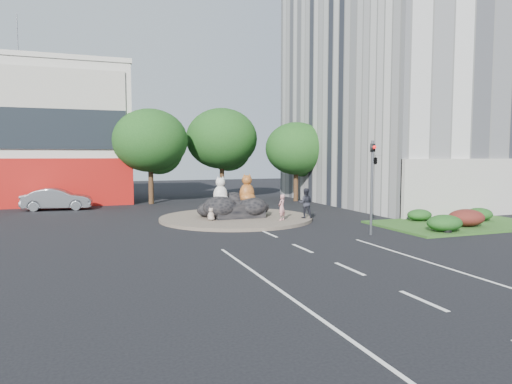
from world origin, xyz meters
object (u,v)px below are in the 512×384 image
Objects in this scene: kitten_calico at (211,214)px; pedestrian_dark at (305,203)px; pedestrian_pink at (282,207)px; parked_car at (57,199)px; cat_white at (220,190)px; cat_tabby at (247,188)px; kitten_white at (258,211)px; litter_bin at (448,226)px.

pedestrian_dark is at bearing 19.82° from kitten_calico.
pedestrian_pink reaches higher than parked_car.
cat_white is 1.79m from cat_tabby.
kitten_white is (3.33, 0.56, -0.04)m from kitten_calico.
parked_car is at bearing 159.97° from kitten_calico.
kitten_calico is at bearing 12.85° from pedestrian_dark.
kitten_calico is at bearing -167.75° from cat_tabby.
kitten_calico is 1.24× the size of litter_bin.
litter_bin is at bearing -55.82° from cat_tabby.
kitten_white is at bearing -18.59° from cat_white.
pedestrian_dark is 8.72m from litter_bin.
kitten_white is 0.38× the size of pedestrian_dark.
parked_car is (-12.13, 10.07, -1.23)m from cat_tabby.
cat_white is 13.69m from litter_bin.
kitten_white is 0.46× the size of pedestrian_pink.
kitten_white is 3.15m from pedestrian_dark.
kitten_white is at bearing -123.71° from parked_car.
kitten_white is 2.19m from pedestrian_pink.
cat_tabby is at bearing -8.54° from pedestrian_dark.
pedestrian_dark is (5.08, -2.08, -0.83)m from cat_white.
litter_bin is at bearing -81.59° from kitten_white.
cat_white is at bearing 169.46° from cat_tabby.
pedestrian_dark reaches higher than litter_bin.
kitten_white is 11.56m from litter_bin.
kitten_calico is (-0.91, -1.06, -1.39)m from cat_white.
pedestrian_pink is 0.84× the size of pedestrian_dark.
pedestrian_pink is 0.32× the size of parked_car.
kitten_white is at bearing -8.05° from pedestrian_dark.
pedestrian_pink is 18.44m from parked_car.
cat_white is 0.35× the size of parked_car.
parked_car reaches higher than kitten_white.
cat_white is 2.43× the size of kitten_white.
kitten_white is (2.41, -0.50, -1.43)m from cat_white.
kitten_white is at bearing -105.84° from pedestrian_pink.
parked_car is at bearing 136.55° from litter_bin.
litter_bin is (9.96, -9.27, -1.54)m from cat_white.
kitten_calico is at bearing -137.43° from cat_white.
pedestrian_dark reaches higher than parked_car.
cat_white is 2.19× the size of kitten_calico.
kitten_white is 16.52m from parked_car.
cat_tabby reaches higher than parked_car.
kitten_calico is at bearing -133.79° from parked_car.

